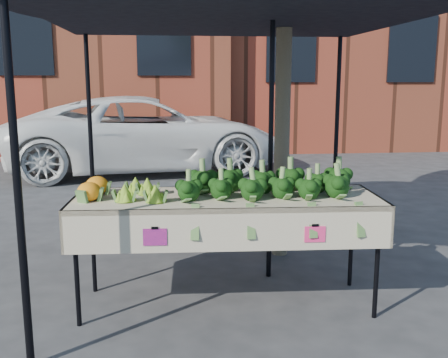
% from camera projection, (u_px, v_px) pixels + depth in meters
% --- Properties ---
extents(ground, '(90.00, 90.00, 0.00)m').
position_uv_depth(ground, '(221.00, 304.00, 4.22)').
color(ground, '#2D2D30').
extents(table, '(2.43, 0.90, 0.90)m').
position_uv_depth(table, '(227.00, 251.00, 4.15)').
color(table, '#BBAD96').
rests_on(table, ground).
extents(canopy, '(3.16, 3.16, 2.74)m').
position_uv_depth(canopy, '(231.00, 129.00, 4.61)').
color(canopy, black).
rests_on(canopy, ground).
extents(broccoli_heap, '(1.46, 0.56, 0.25)m').
position_uv_depth(broccoli_heap, '(267.00, 179.00, 4.10)').
color(broccoli_heap, black).
rests_on(broccoli_heap, table).
extents(romanesco_cluster, '(0.42, 0.56, 0.19)m').
position_uv_depth(romanesco_cluster, '(141.00, 185.00, 4.02)').
color(romanesco_cluster, '#82BA38').
rests_on(romanesco_cluster, table).
extents(cauliflower_pair, '(0.22, 0.42, 0.17)m').
position_uv_depth(cauliflower_pair, '(93.00, 187.00, 4.01)').
color(cauliflower_pair, orange).
rests_on(cauliflower_pair, table).
extents(vehicle, '(1.83, 2.67, 5.37)m').
position_uv_depth(vehicle, '(144.00, 33.00, 9.92)').
color(vehicle, white).
rests_on(vehicle, ground).
extents(street_tree, '(2.28, 2.28, 4.50)m').
position_uv_depth(street_tree, '(284.00, 33.00, 5.03)').
color(street_tree, '#1E4C14').
rests_on(street_tree, ground).
extents(building_right, '(12.00, 8.00, 8.50)m').
position_uv_depth(building_right, '(403.00, 1.00, 16.34)').
color(building_right, brown).
rests_on(building_right, ground).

